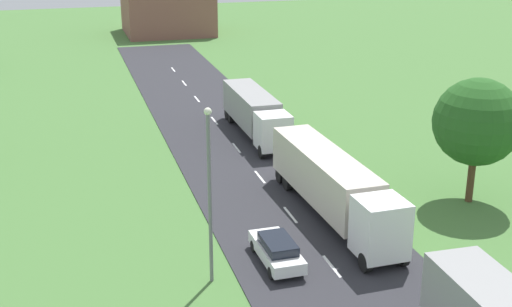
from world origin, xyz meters
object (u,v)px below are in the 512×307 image
(car_third, at_px, (277,250))
(tree_pine, at_px, (477,122))
(truck_third, at_px, (255,112))
(distant_building, at_px, (167,12))
(lamppost_second, at_px, (210,189))
(truck_second, at_px, (332,184))

(car_third, bearing_deg, tree_pine, 17.82)
(truck_third, xyz_separation_m, distant_building, (1.38, 53.41, 1.15))
(lamppost_second, xyz_separation_m, distant_building, (9.90, 75.49, -1.75))
(truck_second, xyz_separation_m, distant_building, (1.39, 70.10, 1.01))
(truck_third, bearing_deg, tree_pine, -60.96)
(lamppost_second, bearing_deg, distant_building, 82.53)
(distant_building, bearing_deg, truck_third, -91.48)
(distant_building, bearing_deg, tree_pine, -83.55)
(car_third, height_order, distant_building, distant_building)
(truck_third, xyz_separation_m, tree_pine, (9.32, -16.78, 3.18))
(truck_second, height_order, lamppost_second, lamppost_second)
(truck_second, height_order, tree_pine, tree_pine)
(lamppost_second, bearing_deg, truck_second, 32.36)
(truck_third, relative_size, car_third, 2.67)
(tree_pine, relative_size, distant_building, 0.62)
(lamppost_second, relative_size, distant_building, 0.69)
(tree_pine, xyz_separation_m, distant_building, (-7.94, 70.19, -2.03))
(car_third, bearing_deg, lamppost_second, -168.48)
(truck_third, height_order, car_third, truck_third)
(truck_second, relative_size, tree_pine, 1.82)
(truck_second, bearing_deg, car_third, -136.42)
(truck_second, distance_m, car_third, 6.88)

